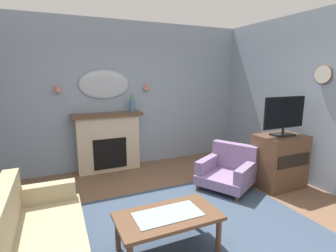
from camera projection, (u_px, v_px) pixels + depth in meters
floor at (194, 242)px, 3.09m from camera, size 6.21×6.65×0.10m
wall_back at (126, 95)px, 5.36m from camera, size 6.21×0.10×2.95m
patterned_rug at (186, 228)px, 3.26m from camera, size 3.20×2.40×0.01m
fireplace at (108, 143)px, 5.16m from camera, size 1.36×0.36×1.16m
mantel_vase_centre at (132, 102)px, 5.18m from camera, size 0.11×0.11×0.40m
wall_mirror at (104, 84)px, 5.06m from camera, size 0.96×0.06×0.56m
wall_sconce_left at (57, 88)px, 4.68m from camera, size 0.14×0.14×0.14m
wall_sconce_right at (146, 86)px, 5.37m from camera, size 0.14×0.14×0.14m
wall_clock at (323, 74)px, 4.13m from camera, size 0.04×0.31×0.31m
coffee_table at (168, 219)px, 2.77m from camera, size 1.10×0.60×0.45m
floral_couch at (31, 234)px, 2.62m from camera, size 0.89×1.73×0.76m
armchair_beside_couch at (229, 169)px, 4.44m from camera, size 1.10×1.10×0.71m
tv_cabinet at (279, 161)px, 4.44m from camera, size 0.80×0.57×0.90m
tv_flatscreen at (284, 115)px, 4.26m from camera, size 0.84×0.24×0.65m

